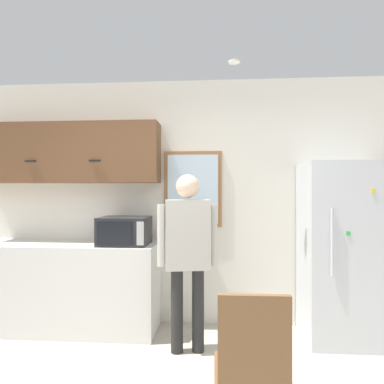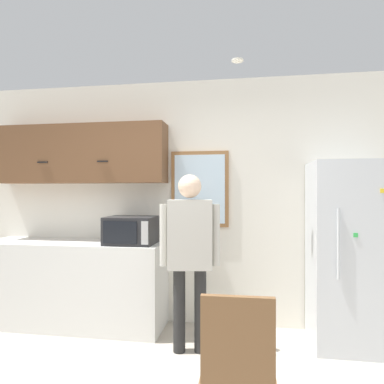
{
  "view_description": "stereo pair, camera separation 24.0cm",
  "coord_description": "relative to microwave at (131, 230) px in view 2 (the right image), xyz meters",
  "views": [
    {
      "loc": [
        0.43,
        -1.73,
        1.46
      ],
      "look_at": [
        0.21,
        1.13,
        1.46
      ],
      "focal_mm": 32.0,
      "sensor_mm": 36.0,
      "label": 1
    },
    {
      "loc": [
        0.67,
        -1.71,
        1.46
      ],
      "look_at": [
        0.21,
        1.13,
        1.46
      ],
      "focal_mm": 32.0,
      "sensor_mm": 36.0,
      "label": 2
    }
  ],
  "objects": [
    {
      "name": "back_wall",
      "position": [
        0.53,
        0.36,
        0.29
      ],
      "size": [
        6.0,
        0.06,
        2.7
      ],
      "color": "silver",
      "rests_on": "ground_plane"
    },
    {
      "name": "person",
      "position": [
        0.68,
        -0.35,
        -0.08
      ],
      "size": [
        0.55,
        0.28,
        1.62
      ],
      "rotation": [
        0.0,
        0.0,
        0.16
      ],
      "color": "black",
      "rests_on": "ground_plane"
    },
    {
      "name": "refrigerator",
      "position": [
        2.19,
        0.01,
        -0.18
      ],
      "size": [
        0.76,
        0.66,
        1.75
      ],
      "color": "silver",
      "rests_on": "ground_plane"
    },
    {
      "name": "ceiling_light",
      "position": [
        1.11,
        -0.24,
        1.62
      ],
      "size": [
        0.11,
        0.11,
        0.01
      ],
      "color": "white"
    },
    {
      "name": "window",
      "position": [
        0.68,
        0.32,
        0.43
      ],
      "size": [
        0.64,
        0.05,
        0.84
      ],
      "color": "olive"
    },
    {
      "name": "counter",
      "position": [
        -0.67,
        0.04,
        -0.6
      ],
      "size": [
        1.99,
        0.58,
        0.91
      ],
      "color": "silver",
      "rests_on": "ground_plane"
    },
    {
      "name": "chair",
      "position": [
        1.15,
        -1.54,
        -0.56
      ],
      "size": [
        0.42,
        0.42,
        0.92
      ],
      "rotation": [
        0.0,
        0.0,
        3.16
      ],
      "color": "brown",
      "rests_on": "ground_plane"
    },
    {
      "name": "upper_cabinets",
      "position": [
        -0.67,
        0.18,
        0.83
      ],
      "size": [
        1.99,
        0.32,
        0.65
      ],
      "color": "brown"
    },
    {
      "name": "microwave",
      "position": [
        0.0,
        0.0,
        0.0
      ],
      "size": [
        0.5,
        0.42,
        0.29
      ],
      "color": "#232326",
      "rests_on": "counter"
    }
  ]
}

